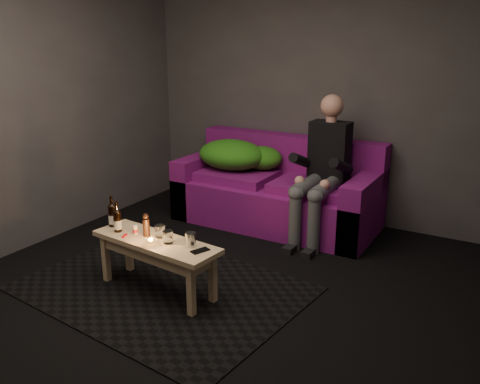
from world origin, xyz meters
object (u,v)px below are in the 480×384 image
object	(u,v)px
beer_bottle_a	(112,215)
steel_cup	(191,240)
beer_bottle_b	(117,221)
sofa	(278,193)
person	(323,167)
coffee_table	(156,249)

from	to	relation	value
beer_bottle_a	steel_cup	bearing A→B (deg)	-1.39
steel_cup	beer_bottle_b	bearing A→B (deg)	-176.00
beer_bottle_a	steel_cup	size ratio (longest dim) A/B	2.38
sofa	steel_cup	xyz separation A→B (m)	(0.18, -1.83, 0.17)
person	beer_bottle_b	bearing A→B (deg)	-121.13
coffee_table	steel_cup	xyz separation A→B (m)	(0.30, 0.03, 0.13)
sofa	beer_bottle_a	distance (m)	1.92
sofa	person	bearing A→B (deg)	-17.30
coffee_table	person	bearing A→B (deg)	68.43
beer_bottle_b	person	bearing A→B (deg)	58.87
beer_bottle_b	steel_cup	distance (m)	0.67
person	steel_cup	distance (m)	1.71
beer_bottle_a	person	bearing A→B (deg)	55.04
person	sofa	bearing A→B (deg)	162.70
sofa	coffee_table	size ratio (longest dim) A/B	1.89
sofa	steel_cup	bearing A→B (deg)	-84.45
sofa	person	distance (m)	0.69
coffee_table	beer_bottle_b	bearing A→B (deg)	-177.33
coffee_table	beer_bottle_a	xyz separation A→B (m)	(-0.48, 0.05, 0.17)
beer_bottle_a	beer_bottle_b	world-z (taller)	beer_bottle_a
sofa	beer_bottle_a	xyz separation A→B (m)	(-0.61, -1.81, 0.21)
beer_bottle_a	beer_bottle_b	xyz separation A→B (m)	(0.12, -0.07, -0.00)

